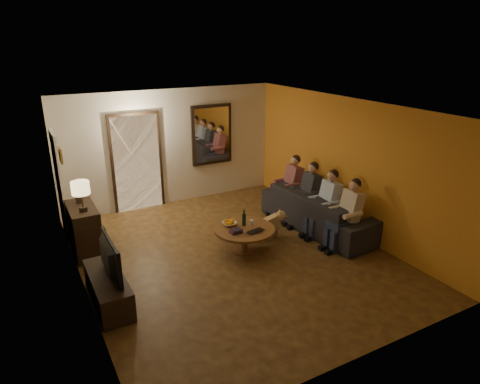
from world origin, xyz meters
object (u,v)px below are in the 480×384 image
person_c (307,196)px  tv (104,259)px  laptop (257,232)px  sofa (320,210)px  bowl (230,224)px  table_lamp (81,196)px  person_b (326,206)px  dresser (84,230)px  tv_stand (108,289)px  wine_bottle (244,218)px  person_d (290,187)px  coffee_table (244,239)px  person_a (348,216)px  dog (269,224)px

person_c → tv: bearing=-167.9°
laptop → sofa: bearing=2.2°
sofa → bowl: size_ratio=10.06×
table_lamp → person_b: bearing=-16.5°
dresser → tv_stand: (0.00, -1.78, -0.22)m
laptop → bowl: bearing=107.4°
table_lamp → wine_bottle: 2.80m
tv_stand → wine_bottle: size_ratio=4.25×
person_c → sofa: bearing=-71.6°
sofa → laptop: (-1.72, -0.43, 0.08)m
person_b → person_d: (0.00, 1.20, 0.00)m
person_b → coffee_table: person_b is taller
table_lamp → coffee_table: table_lamp is taller
person_d → coffee_table: 2.05m
wine_bottle → person_a: bearing=-26.9°
person_a → bowl: bearing=153.0°
tv → dog: 3.30m
person_c → person_d: (0.00, 0.60, 0.00)m
coffee_table → person_d: bearing=31.4°
laptop → tv: bearing=172.0°
tv → person_a: 4.24m
dresser → coffee_table: (2.51, -1.32, -0.21)m
dresser → person_b: bearing=-19.2°
table_lamp → laptop: size_ratio=1.64×
dog → laptop: (-0.59, -0.53, 0.18)m
tv → coffee_table: tv is taller
person_a → bowl: (-1.90, 0.97, -0.12)m
bowl → sofa: bearing=-2.0°
coffee_table → laptop: laptop is taller
tv_stand → dog: dog is taller
person_a → person_d: (0.00, 1.80, 0.00)m
wine_bottle → dog: bearing=13.0°
table_lamp → person_b: table_lamp is taller
sofa → bowl: sofa is taller
bowl → laptop: size_ratio=0.79×
tv → tv_stand: bearing=0.0°
sofa → wine_bottle: sofa is taller
wine_bottle → sofa: bearing=1.7°
wine_bottle → table_lamp: bearing=158.6°
table_lamp → person_b: size_ratio=0.45×
dog → coffee_table: bearing=-138.7°
person_a → person_c: 1.20m
dresser → person_a: 4.71m
dresser → person_d: (4.23, -0.27, 0.16)m
person_c → person_d: same height
person_c → person_d: 0.60m
coffee_table → wine_bottle: size_ratio=3.50×
dresser → tv_stand: dresser is taller
dresser → coffee_table: bearing=-27.8°
tv_stand → person_b: size_ratio=1.10×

